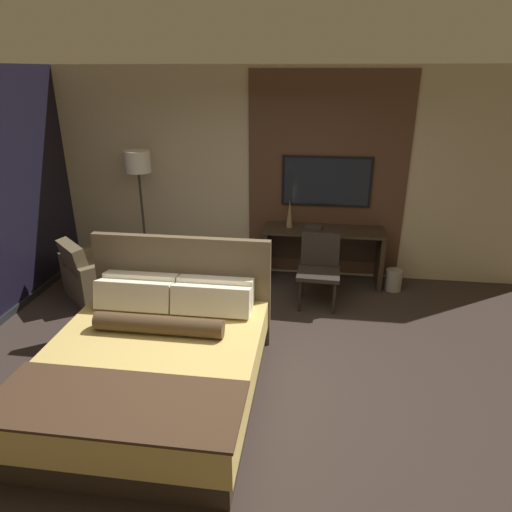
% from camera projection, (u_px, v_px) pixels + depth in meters
% --- Properties ---
extents(ground_plane, '(16.00, 16.00, 0.00)m').
position_uv_depth(ground_plane, '(246.00, 380.00, 4.33)').
color(ground_plane, '#332823').
extents(wall_back_tv_panel, '(7.20, 0.09, 2.80)m').
position_uv_depth(wall_back_tv_panel, '(281.00, 176.00, 6.17)').
color(wall_back_tv_panel, '#BCAD8E').
rests_on(wall_back_tv_panel, ground_plane).
extents(bed, '(1.86, 2.12, 1.18)m').
position_uv_depth(bed, '(155.00, 362.00, 4.05)').
color(bed, '#33281E').
rests_on(bed, ground_plane).
extents(desk, '(1.58, 0.49, 0.77)m').
position_uv_depth(desk, '(323.00, 246.00, 6.18)').
color(desk, '#2D2319').
rests_on(desk, ground_plane).
extents(tv, '(1.18, 0.04, 0.66)m').
position_uv_depth(tv, '(326.00, 181.00, 6.04)').
color(tv, black).
extents(desk_chair, '(0.53, 0.53, 0.89)m').
position_uv_depth(desk_chair, '(319.00, 263.00, 5.60)').
color(desk_chair, '#28231E').
rests_on(desk_chair, ground_plane).
extents(armchair_by_window, '(1.07, 1.06, 0.79)m').
position_uv_depth(armchair_by_window, '(98.00, 276.00, 5.88)').
color(armchair_by_window, brown).
rests_on(armchair_by_window, ground_plane).
extents(floor_lamp, '(0.34, 0.34, 1.76)m').
position_uv_depth(floor_lamp, '(139.00, 172.00, 6.04)').
color(floor_lamp, '#282623').
rests_on(floor_lamp, ground_plane).
extents(vase_tall, '(0.09, 0.09, 0.37)m').
position_uv_depth(vase_tall, '(290.00, 214.00, 6.07)').
color(vase_tall, '#846647').
rests_on(vase_tall, desk).
extents(book, '(0.25, 0.20, 0.03)m').
position_uv_depth(book, '(314.00, 227.00, 6.09)').
color(book, '#332D28').
rests_on(book, desk).
extents(waste_bin, '(0.22, 0.22, 0.28)m').
position_uv_depth(waste_bin, '(394.00, 280.00, 6.06)').
color(waste_bin, gray).
rests_on(waste_bin, ground_plane).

